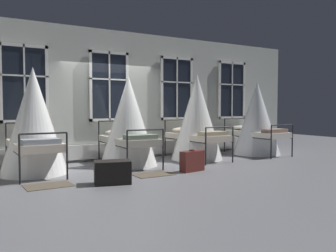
# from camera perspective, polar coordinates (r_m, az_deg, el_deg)

# --- Properties ---
(ground) EXTENTS (23.09, 23.09, 0.00)m
(ground) POSITION_cam_1_polar(r_m,az_deg,el_deg) (8.60, -6.95, -6.20)
(ground) COLOR slate
(back_wall_with_windows) EXTENTS (12.54, 0.10, 3.39)m
(back_wall_with_windows) POSITION_cam_1_polar(r_m,az_deg,el_deg) (9.49, -9.63, 4.90)
(back_wall_with_windows) COLOR #B2B7AD
(back_wall_with_windows) RESTS_ON ground
(window_bank) EXTENTS (9.34, 0.10, 2.75)m
(window_bank) POSITION_cam_1_polar(r_m,az_deg,el_deg) (9.38, -9.33, 1.12)
(window_bank) COLOR black
(window_bank) RESTS_ON ground
(cot_second) EXTENTS (1.36, 1.92, 2.20)m
(cot_second) POSITION_cam_1_polar(r_m,az_deg,el_deg) (7.80, -20.73, 0.55)
(cot_second) COLOR black
(cot_second) RESTS_ON ground
(cot_third) EXTENTS (1.36, 1.93, 2.12)m
(cot_third) POSITION_cam_1_polar(r_m,az_deg,el_deg) (8.41, -6.35, 0.63)
(cot_third) COLOR black
(cot_third) RESTS_ON ground
(cot_fourth) EXTENTS (1.36, 1.92, 2.25)m
(cot_fourth) POSITION_cam_1_polar(r_m,az_deg,el_deg) (9.42, 4.65, 1.25)
(cot_fourth) COLOR black
(cot_fourth) RESTS_ON ground
(cot_fifth) EXTENTS (1.36, 1.93, 2.13)m
(cot_fifth) POSITION_cam_1_polar(r_m,az_deg,el_deg) (10.74, 14.04, 1.09)
(cot_fifth) COLOR black
(cot_fifth) RESTS_ON ground
(rug_second) EXTENTS (0.82, 0.59, 0.01)m
(rug_second) POSITION_cam_1_polar(r_m,az_deg,el_deg) (6.63, -18.59, -9.04)
(rug_second) COLOR brown
(rug_second) RESTS_ON ground
(rug_third) EXTENTS (0.81, 0.57, 0.01)m
(rug_third) POSITION_cam_1_polar(r_m,az_deg,el_deg) (7.33, -2.44, -7.74)
(rug_third) COLOR brown
(rug_third) RESTS_ON ground
(suitcase_dark) EXTENTS (0.59, 0.30, 0.47)m
(suitcase_dark) POSITION_cam_1_polar(r_m,az_deg,el_deg) (7.67, 3.90, -5.62)
(suitcase_dark) COLOR #5B231E
(suitcase_dark) RESTS_ON ground
(travel_trunk) EXTENTS (0.73, 0.56, 0.41)m
(travel_trunk) POSITION_cam_1_polar(r_m,az_deg,el_deg) (6.52, -8.90, -7.32)
(travel_trunk) COLOR black
(travel_trunk) RESTS_ON ground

